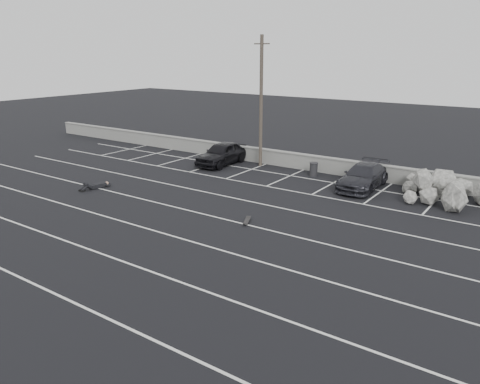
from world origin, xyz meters
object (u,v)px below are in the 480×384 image
Objects in this scene: car_right at (363,176)px; utility_pole at (261,102)px; riprap_pile at (443,192)px; car_left at (222,153)px; skateboard at (247,221)px; person at (99,183)px; trash_bin at (314,169)px.

utility_pole reaches higher than car_right.
car_right is 0.96× the size of riprap_pile.
skateboard is at bearing -49.82° from car_left.
person is (-4.94, -10.01, -4.20)m from utility_pole.
car_left reaches higher than riprap_pile.
car_right is 1.91× the size of person.
riprap_pile is 11.23m from skateboard.
person is at bearing -133.67° from trash_bin.
car_right reaches higher than trash_bin.
car_right reaches higher than skateboard.
car_right reaches higher than person.
trash_bin is at bearing 164.26° from car_right.
skateboard is (10.49, 0.07, -0.16)m from person.
car_left is at bearing 107.98° from skateboard.
car_left is 4.55m from utility_pole.
skateboard is at bearing -127.30° from riprap_pile.
car_right is 5.58× the size of trash_bin.
trash_bin is 0.17× the size of riprap_pile.
riprap_pile is at bearing 34.55° from person.
utility_pole reaches higher than person.
car_left is 10.37m from car_right.
car_right is (10.37, -0.06, -0.09)m from car_left.
trash_bin reaches higher than person.
person is 2.85× the size of skateboard.
trash_bin is 8.08m from riprap_pile.
car_left is 14.80m from riprap_pile.
car_right is 3.76m from trash_bin.
car_left reaches higher than trash_bin.
utility_pole is at bearing 70.80° from person.
utility_pole is (2.45, 1.20, 3.65)m from car_left.
trash_bin is 0.34× the size of person.
car_left is 6.80m from trash_bin.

